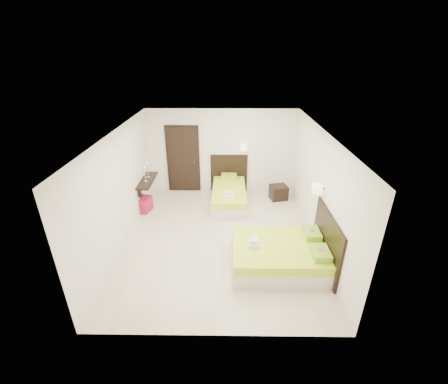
{
  "coord_description": "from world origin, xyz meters",
  "views": [
    {
      "loc": [
        0.18,
        -6.08,
        4.19
      ],
      "look_at": [
        0.1,
        0.3,
        1.1
      ],
      "focal_mm": 24.0,
      "sensor_mm": 36.0,
      "label": 1
    }
  ],
  "objects_px": {
    "bed_single": "(229,194)",
    "ottoman": "(143,204)",
    "bed_double": "(283,254)",
    "nightstand": "(278,192)"
  },
  "relations": [
    {
      "from": "nightstand",
      "to": "ottoman",
      "type": "height_order",
      "value": "nightstand"
    },
    {
      "from": "bed_double",
      "to": "ottoman",
      "type": "bearing_deg",
      "value": 147.06
    },
    {
      "from": "bed_single",
      "to": "ottoman",
      "type": "xyz_separation_m",
      "value": [
        -2.44,
        -0.54,
        -0.08
      ]
    },
    {
      "from": "ottoman",
      "to": "bed_single",
      "type": "bearing_deg",
      "value": 12.57
    },
    {
      "from": "bed_single",
      "to": "nightstand",
      "type": "relative_size",
      "value": 3.96
    },
    {
      "from": "bed_double",
      "to": "nightstand",
      "type": "bearing_deg",
      "value": 82.93
    },
    {
      "from": "bed_single",
      "to": "nightstand",
      "type": "height_order",
      "value": "bed_single"
    },
    {
      "from": "bed_single",
      "to": "nightstand",
      "type": "xyz_separation_m",
      "value": [
        1.51,
        0.26,
        -0.07
      ]
    },
    {
      "from": "nightstand",
      "to": "ottoman",
      "type": "distance_m",
      "value": 4.03
    },
    {
      "from": "bed_single",
      "to": "bed_double",
      "type": "xyz_separation_m",
      "value": [
        1.12,
        -2.85,
        0.0
      ]
    }
  ]
}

